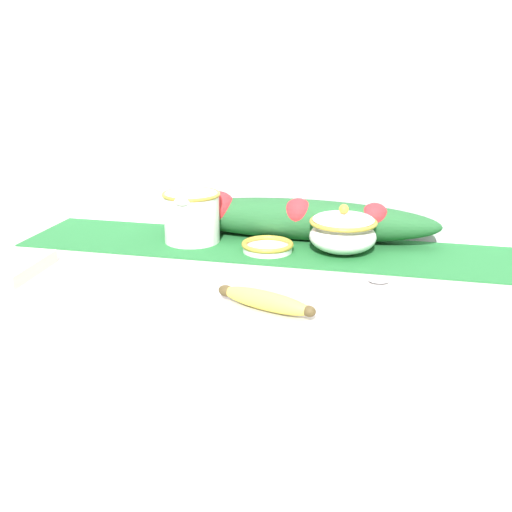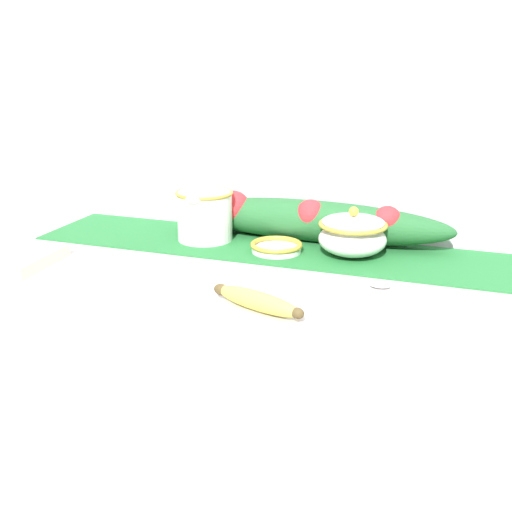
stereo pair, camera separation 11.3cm
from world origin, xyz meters
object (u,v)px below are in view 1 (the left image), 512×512
object	(u,v)px
spoon	(370,280)
banana	(265,300)
small_dish	(268,246)
cream_pitcher	(192,215)
sugar_bowl	(343,232)

from	to	relation	value
spoon	banana	bearing A→B (deg)	-135.62
small_dish	spoon	world-z (taller)	small_dish
cream_pitcher	small_dish	world-z (taller)	cream_pitcher
spoon	small_dish	bearing A→B (deg)	147.35
sugar_bowl	spoon	size ratio (longest dim) A/B	0.74
cream_pitcher	spoon	distance (m)	0.42
sugar_bowl	banana	distance (m)	0.34
banana	spoon	xyz separation A→B (m)	(0.16, 0.17, -0.01)
banana	cream_pitcher	bearing A→B (deg)	125.71
cream_pitcher	spoon	size ratio (longest dim) A/B	0.78
cream_pitcher	banana	bearing A→B (deg)	-54.29
small_dish	spoon	bearing A→B (deg)	-30.14
sugar_bowl	banana	world-z (taller)	sugar_bowl
small_dish	banana	world-z (taller)	banana
cream_pitcher	banana	world-z (taller)	cream_pitcher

